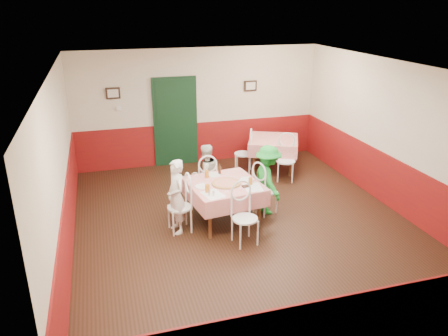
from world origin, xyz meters
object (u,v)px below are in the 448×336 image
object	(u,v)px
diner_far	(205,174)
main_table	(224,203)
diner_right	(268,180)
diner_left	(176,197)
chair_far	(206,182)
chair_near	(245,219)
chair_second_b	(286,161)
chair_left	(179,207)
glass_b	(251,181)
second_table	(273,154)
glass_c	(207,174)
wallet	(245,186)
pizza	(226,183)
chair_right	(265,191)
chair_second_a	(243,154)
beer_bottle	(220,169)
glass_a	(207,188)

from	to	relation	value
diner_far	main_table	bearing A→B (deg)	78.95
main_table	diner_right	world-z (taller)	diner_right
diner_left	diner_far	bearing A→B (deg)	132.33
chair_far	diner_left	bearing A→B (deg)	55.24
chair_near	chair_second_b	size ratio (longest dim) A/B	1.00
chair_left	glass_b	xyz separation A→B (m)	(1.28, -0.07, 0.37)
chair_second_b	chair_far	bearing A→B (deg)	-136.84
main_table	second_table	distance (m)	2.94
glass_c	wallet	bearing A→B (deg)	-48.34
diner_left	pizza	bearing A→B (deg)	84.29
chair_right	wallet	size ratio (longest dim) A/B	8.18
glass_b	chair_second_b	bearing A→B (deg)	49.60
diner_left	chair_near	bearing A→B (deg)	43.97
main_table	chair_far	xyz separation A→B (m)	(-0.12, 0.84, 0.08)
pizza	wallet	world-z (taller)	pizza
glass_c	wallet	world-z (taller)	glass_c
main_table	diner_right	distance (m)	0.95
main_table	diner_right	size ratio (longest dim) A/B	0.91
glass_b	wallet	xyz separation A→B (m)	(-0.12, -0.08, -0.05)
chair_second_a	beer_bottle	bearing A→B (deg)	-6.15
diner_far	pizza	bearing A→B (deg)	80.16
glass_c	diner_right	bearing A→B (deg)	-11.38
chair_right	chair_second_a	world-z (taller)	same
main_table	wallet	bearing A→B (deg)	-39.91
chair_left	diner_far	xyz separation A→B (m)	(0.72, 1.01, 0.16)
glass_b	diner_right	world-z (taller)	diner_right
second_table	wallet	distance (m)	3.00
chair_second_a	diner_left	world-z (taller)	diner_left
chair_second_b	wallet	size ratio (longest dim) A/B	8.18
chair_left	diner_left	size ratio (longest dim) A/B	0.68
chair_second_b	diner_left	distance (m)	3.22
chair_near	wallet	world-z (taller)	chair_near
second_table	diner_right	world-z (taller)	diner_right
chair_far	glass_b	size ratio (longest dim) A/B	6.98
main_table	chair_second_b	size ratio (longest dim) A/B	1.36
glass_a	diner_far	distance (m)	1.24
glass_b	glass_c	xyz separation A→B (m)	(-0.67, 0.54, 0.00)
main_table	chair_second_a	distance (m)	2.53
beer_bottle	diner_left	world-z (taller)	diner_left
chair_left	chair_far	bearing A→B (deg)	138.67
beer_bottle	glass_b	bearing A→B (deg)	-57.19
chair_far	chair_second_a	size ratio (longest dim) A/B	1.00
main_table	pizza	size ratio (longest dim) A/B	2.44
chair_near	wallet	xyz separation A→B (m)	(0.20, 0.58, 0.32)
beer_bottle	wallet	world-z (taller)	beer_bottle
wallet	diner_far	distance (m)	1.25
chair_left	glass_c	xyz separation A→B (m)	(0.61, 0.47, 0.38)
chair_second_a	diner_left	xyz separation A→B (m)	(-2.02, -2.39, 0.21)
second_table	diner_right	distance (m)	2.37
second_table	pizza	distance (m)	2.99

